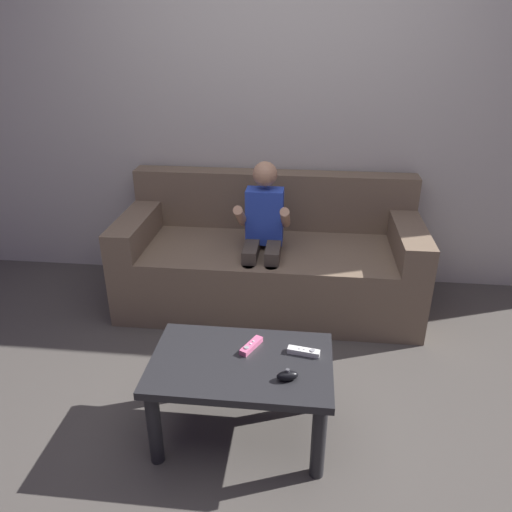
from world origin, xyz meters
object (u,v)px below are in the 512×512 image
at_px(game_remote_pink_near_edge, 251,346).
at_px(nunchuk_black, 287,376).
at_px(person_seated_on_couch, 263,233).
at_px(game_remote_white_far_corner, 304,352).
at_px(coffee_table, 241,375).
at_px(couch, 270,260).

height_order(game_remote_pink_near_edge, nunchuk_black, nunchuk_black).
xyz_separation_m(person_seated_on_couch, game_remote_pink_near_edge, (0.04, -0.96, -0.14)).
height_order(person_seated_on_couch, nunchuk_black, person_seated_on_couch).
distance_m(nunchuk_black, game_remote_white_far_corner, 0.19).
bearing_deg(game_remote_white_far_corner, game_remote_pink_near_edge, 175.73).
height_order(person_seated_on_couch, game_remote_pink_near_edge, person_seated_on_couch).
xyz_separation_m(coffee_table, nunchuk_black, (0.20, -0.10, 0.09)).
height_order(couch, game_remote_pink_near_edge, couch).
relative_size(nunchuk_black, game_remote_white_far_corner, 0.68).
distance_m(couch, person_seated_on_couch, 0.32).
bearing_deg(person_seated_on_couch, game_remote_white_far_corner, -74.39).
relative_size(person_seated_on_couch, nunchuk_black, 9.91).
xyz_separation_m(coffee_table, game_remote_white_far_corner, (0.27, 0.08, 0.09)).
bearing_deg(nunchuk_black, game_remote_white_far_corner, 70.97).
bearing_deg(game_remote_white_far_corner, person_seated_on_couch, 105.61).
xyz_separation_m(person_seated_on_couch, nunchuk_black, (0.21, -1.15, -0.14)).
distance_m(game_remote_pink_near_edge, game_remote_white_far_corner, 0.23).
distance_m(coffee_table, game_remote_white_far_corner, 0.29).
bearing_deg(coffee_table, nunchuk_black, -26.47).
height_order(nunchuk_black, game_remote_white_far_corner, nunchuk_black).
xyz_separation_m(couch, game_remote_white_far_corner, (0.24, -1.15, 0.13)).
bearing_deg(couch, nunchuk_black, -82.16).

